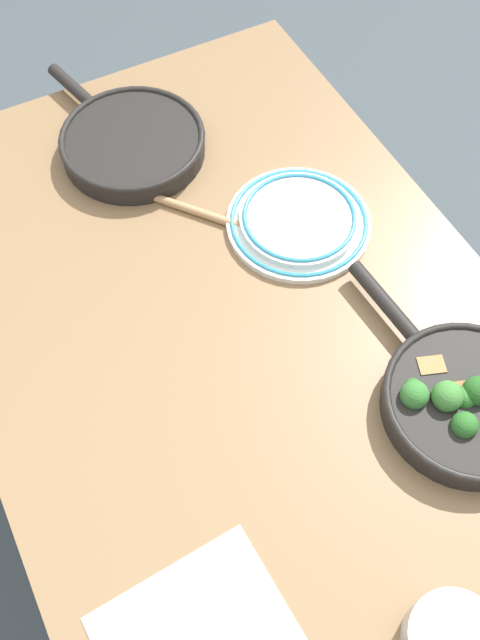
{
  "coord_description": "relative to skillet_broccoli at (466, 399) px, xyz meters",
  "views": [
    {
      "loc": [
        0.52,
        -0.27,
        1.73
      ],
      "look_at": [
        0.0,
        0.0,
        0.77
      ],
      "focal_mm": 40.0,
      "sensor_mm": 36.0,
      "label": 1
    }
  ],
  "objects": [
    {
      "name": "wooden_spoon",
      "position": [
        -0.56,
        -0.22,
        -0.02
      ],
      "size": [
        0.29,
        0.25,
        0.02
      ],
      "rotation": [
        0.0,
        0.0,
        3.83
      ],
      "color": "tan",
      "rests_on": "dining_table_red"
    },
    {
      "name": "skillet_broccoli",
      "position": [
        0.0,
        0.0,
        0.0
      ],
      "size": [
        0.41,
        0.26,
        0.07
      ],
      "rotation": [
        0.0,
        0.0,
        3.21
      ],
      "color": "black",
      "rests_on": "dining_table_red"
    },
    {
      "name": "skillet_eggs",
      "position": [
        -0.71,
        -0.23,
        -0.0
      ],
      "size": [
        0.4,
        0.27,
        0.04
      ],
      "rotation": [
        0.0,
        0.0,
        3.38
      ],
      "color": "black",
      "rests_on": "dining_table_red"
    },
    {
      "name": "dining_table_red",
      "position": [
        -0.28,
        -0.23,
        -0.11
      ],
      "size": [
        1.31,
        0.85,
        0.75
      ],
      "color": "olive",
      "rests_on": "ground_plane"
    },
    {
      "name": "ground_plane",
      "position": [
        -0.28,
        -0.23,
        -0.78
      ],
      "size": [
        14.0,
        14.0,
        0.0
      ],
      "primitive_type": "plane",
      "color": "#424C51"
    },
    {
      "name": "dinner_plate_stack",
      "position": [
        -0.41,
        -0.04,
        -0.01
      ],
      "size": [
        0.25,
        0.25,
        0.03
      ],
      "color": "silver",
      "rests_on": "dining_table_red"
    }
  ]
}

